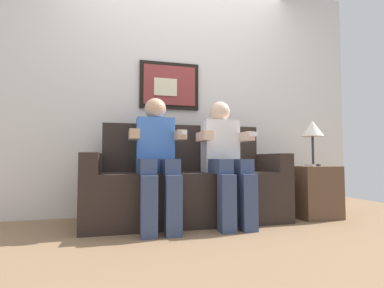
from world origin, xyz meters
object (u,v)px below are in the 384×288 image
person_on_left (157,155)px  person_on_right (225,155)px  table_lamp (312,131)px  couch (187,187)px  side_table_right (313,191)px  spare_remote_on_table (310,165)px

person_on_left → person_on_right: 0.61m
table_lamp → couch: bearing=176.8°
side_table_right → person_on_left: bearing=-177.7°
person_on_left → spare_remote_on_table: size_ratio=8.54×
person_on_left → side_table_right: person_on_left is taller
couch → person_on_left: 0.45m
side_table_right → table_lamp: table_lamp is taller
person_on_left → person_on_right: size_ratio=1.00×
person_on_left → couch: bearing=28.8°
side_table_right → spare_remote_on_table: size_ratio=3.85×
table_lamp → spare_remote_on_table: table_lamp is taller
person_on_left → table_lamp: bearing=3.4°
person_on_left → table_lamp: (1.59, 0.09, 0.25)m
person_on_right → table_lamp: person_on_right is taller
couch → table_lamp: size_ratio=3.91×
couch → person_on_right: size_ratio=1.62×
side_table_right → table_lamp: (0.04, 0.03, 0.61)m
person_on_left → table_lamp: size_ratio=2.41×
person_on_left → spare_remote_on_table: bearing=0.5°
person_on_right → table_lamp: (0.99, 0.09, 0.25)m
spare_remote_on_table → side_table_right: bearing=39.4°
side_table_right → table_lamp: size_ratio=1.09×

